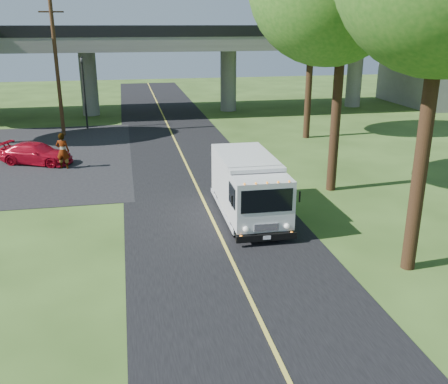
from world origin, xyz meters
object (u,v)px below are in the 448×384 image
object	(u,v)px
traffic_signal	(84,85)
tree_right_far	(317,10)
step_van	(248,186)
utility_pole	(57,68)
pedestrian	(63,151)
red_sedan	(36,153)

from	to	relation	value
traffic_signal	tree_right_far	world-z (taller)	tree_right_far
traffic_signal	step_van	size ratio (longest dim) A/B	0.88
utility_pole	tree_right_far	world-z (taller)	tree_right_far
step_van	pedestrian	world-z (taller)	step_van
tree_right_far	red_sedan	distance (m)	19.31
traffic_signal	step_van	distance (m)	21.10
traffic_signal	red_sedan	distance (m)	10.05
utility_pole	pedestrian	distance (m)	9.56
utility_pole	pedestrian	xyz separation A→B (m)	(0.90, -8.81, -3.61)
traffic_signal	pedestrian	distance (m)	11.05
utility_pole	red_sedan	bearing A→B (deg)	-95.31
utility_pole	pedestrian	world-z (taller)	utility_pole
traffic_signal	pedestrian	world-z (taller)	traffic_signal
step_van	pedestrian	bearing A→B (deg)	133.17
traffic_signal	red_sedan	bearing A→B (deg)	-103.06
traffic_signal	step_van	bearing A→B (deg)	-69.13
tree_right_far	step_van	size ratio (longest dim) A/B	1.86
traffic_signal	tree_right_far	xyz separation A→B (m)	(15.21, -6.16, 5.10)
red_sedan	pedestrian	world-z (taller)	pedestrian
traffic_signal	tree_right_far	size ratio (longest dim) A/B	0.47
step_van	red_sedan	xyz separation A→B (m)	(-9.68, 10.19, -0.75)
tree_right_far	pedestrian	xyz separation A→B (m)	(-15.80, -4.64, -7.31)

